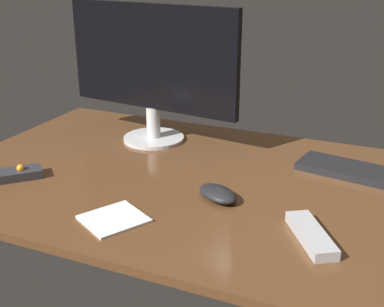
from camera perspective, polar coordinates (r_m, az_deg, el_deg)
The scene contains 7 objects.
desk at distance 131.52cm, azimuth 1.86°, elevation -3.44°, with size 140.00×84.00×2.00cm, color brown.
monitor at distance 153.65cm, azimuth -4.54°, elevation 9.72°, with size 56.94×18.89×41.45cm.
keyboard at distance 139.55cm, azimuth 20.66°, elevation -2.51°, with size 44.05×11.41×1.88cm, color black.
computer_mouse at distance 120.66cm, azimuth 2.92°, elevation -4.52°, with size 11.26×6.68×3.09cm, color black.
media_remote at distance 139.50cm, azimuth -20.26°, elevation -2.34°, with size 17.37×17.51×3.69cm.
tv_remote at distance 107.35cm, azimuth 13.21°, elevation -8.89°, with size 17.07×5.10×2.26cm, color #B7B7BC.
notepad at distance 113.42cm, azimuth -8.76°, elevation -7.27°, with size 12.65×11.95×0.60cm, color white.
Camera 1 is at (44.01, -110.88, 56.37)cm, focal length 47.52 mm.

